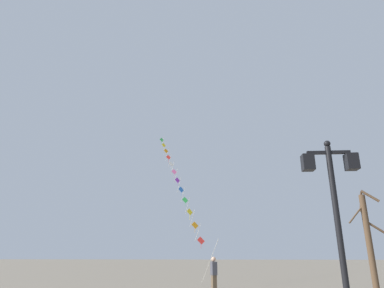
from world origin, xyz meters
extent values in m
plane|color=#756B5B|center=(0.00, 20.00, 0.00)|extent=(160.00, 160.00, 0.00)
cylinder|color=black|center=(1.66, 6.34, 2.21)|extent=(0.14, 0.14, 4.41)
sphere|color=black|center=(1.66, 6.34, 4.49)|extent=(0.16, 0.16, 0.16)
cube|color=black|center=(1.66, 6.34, 4.26)|extent=(1.05, 0.08, 0.08)
cube|color=black|center=(1.14, 6.34, 4.01)|extent=(0.28, 0.28, 0.40)
cube|color=beige|center=(1.14, 6.34, 4.01)|extent=(0.19, 0.19, 0.30)
cube|color=black|center=(2.19, 6.34, 4.01)|extent=(0.28, 0.28, 0.40)
cube|color=beige|center=(2.19, 6.34, 4.01)|extent=(0.19, 0.19, 0.30)
cylinder|color=silver|center=(-1.56, 17.64, 1.39)|extent=(1.07, 2.85, 2.43)
cylinder|color=silver|center=(-2.30, 19.64, 3.09)|extent=(0.45, 1.19, 1.01)
cylinder|color=silver|center=(-2.73, 20.81, 4.09)|extent=(0.45, 1.19, 1.01)
cylinder|color=silver|center=(-3.16, 21.98, 5.08)|extent=(0.45, 1.19, 1.01)
cylinder|color=silver|center=(-3.59, 23.15, 6.08)|extent=(0.45, 1.19, 1.01)
cylinder|color=silver|center=(-4.02, 24.32, 7.07)|extent=(0.45, 1.19, 1.01)
cylinder|color=silver|center=(-4.45, 25.49, 8.07)|extent=(0.45, 1.19, 1.01)
cylinder|color=silver|center=(-4.88, 26.66, 9.07)|extent=(0.45, 1.19, 1.01)
cylinder|color=silver|center=(-5.31, 27.84, 10.06)|extent=(0.45, 1.19, 1.01)
cylinder|color=silver|center=(-5.74, 29.01, 11.06)|extent=(0.45, 1.19, 1.01)
cylinder|color=silver|center=(-6.17, 30.18, 12.05)|extent=(0.45, 1.19, 1.01)
cylinder|color=silver|center=(-6.60, 31.35, 13.05)|extent=(0.45, 1.19, 1.01)
cube|color=red|center=(-2.08, 19.06, 2.59)|extent=(0.46, 0.11, 0.47)
cylinder|color=red|center=(-2.08, 19.06, 2.27)|extent=(0.02, 0.03, 0.26)
cube|color=orange|center=(-2.51, 20.23, 3.59)|extent=(0.45, 0.15, 0.47)
cylinder|color=orange|center=(-2.51, 20.23, 3.25)|extent=(0.03, 0.04, 0.28)
cube|color=yellow|center=(-2.94, 21.40, 4.58)|extent=(0.40, 0.26, 0.47)
cylinder|color=yellow|center=(-2.94, 21.40, 4.22)|extent=(0.04, 0.06, 0.35)
cube|color=green|center=(-3.37, 22.57, 5.58)|extent=(0.46, 0.10, 0.47)
cylinder|color=green|center=(-3.37, 22.57, 5.27)|extent=(0.02, 0.02, 0.24)
cube|color=blue|center=(-3.80, 23.74, 6.58)|extent=(0.42, 0.24, 0.47)
cylinder|color=blue|center=(-3.80, 23.74, 6.23)|extent=(0.03, 0.04, 0.30)
cube|color=purple|center=(-4.23, 24.91, 7.57)|extent=(0.41, 0.25, 0.47)
cylinder|color=purple|center=(-4.23, 24.91, 7.23)|extent=(0.03, 0.03, 0.30)
cube|color=pink|center=(-4.66, 26.08, 8.57)|extent=(0.46, 0.10, 0.47)
cylinder|color=pink|center=(-4.66, 26.08, 8.19)|extent=(0.02, 0.02, 0.37)
cube|color=white|center=(-5.09, 27.25, 9.56)|extent=(0.45, 0.16, 0.47)
cylinder|color=white|center=(-5.09, 27.25, 9.21)|extent=(0.03, 0.06, 0.32)
cube|color=red|center=(-5.53, 28.42, 10.56)|extent=(0.46, 0.10, 0.47)
cylinder|color=red|center=(-5.53, 28.42, 10.20)|extent=(0.02, 0.03, 0.33)
cube|color=orange|center=(-5.96, 29.59, 11.56)|extent=(0.44, 0.19, 0.47)
cylinder|color=orange|center=(-5.96, 29.59, 11.20)|extent=(0.03, 0.04, 0.32)
cube|color=yellow|center=(-6.39, 30.76, 12.55)|extent=(0.41, 0.26, 0.47)
cylinder|color=yellow|center=(-6.39, 30.76, 12.22)|extent=(0.04, 0.04, 0.29)
cube|color=green|center=(-6.82, 31.93, 13.55)|extent=(0.45, 0.16, 0.47)
cylinder|color=green|center=(-6.82, 31.93, 13.19)|extent=(0.03, 0.05, 0.34)
cube|color=brown|center=(-1.31, 15.22, 0.45)|extent=(0.28, 0.35, 0.90)
cube|color=#3F3F47|center=(-1.31, 15.22, 1.18)|extent=(0.34, 0.43, 0.60)
sphere|color=tan|center=(-1.31, 15.22, 1.60)|extent=(0.22, 0.22, 0.22)
cylinder|color=#3F3F47|center=(-1.37, 15.43, 1.35)|extent=(0.20, 0.40, 0.50)
cylinder|color=#4C3826|center=(6.78, 16.79, 2.44)|extent=(0.31, 0.31, 4.88)
cylinder|color=#4C3826|center=(7.14, 16.64, 4.79)|extent=(0.85, 0.46, 0.73)
cylinder|color=#4C3826|center=(6.31, 16.68, 3.85)|extent=(1.01, 0.30, 1.02)
cylinder|color=#4C3826|center=(7.24, 16.72, 3.13)|extent=(1.02, 0.27, 0.78)
cylinder|color=#4C3826|center=(6.83, 17.13, 4.55)|extent=(0.22, 0.79, 0.99)
camera|label=1|loc=(-1.17, -1.75, 1.90)|focal=30.99mm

